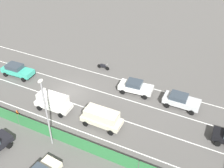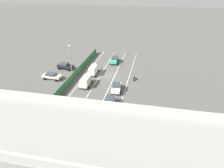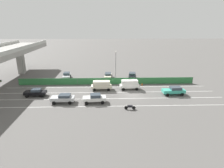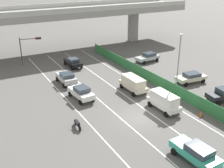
% 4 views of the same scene
% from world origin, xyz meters
% --- Properties ---
extents(ground_plane, '(300.00, 300.00, 0.00)m').
position_xyz_m(ground_plane, '(0.00, 0.00, 0.00)').
color(ground_plane, '#565451').
extents(lane_line_left_edge, '(0.14, 46.59, 0.01)m').
position_xyz_m(lane_line_left_edge, '(-5.38, 5.29, 0.00)').
color(lane_line_left_edge, silver).
rests_on(lane_line_left_edge, ground).
extents(lane_line_mid_left, '(0.14, 46.59, 0.01)m').
position_xyz_m(lane_line_mid_left, '(-1.79, 5.29, 0.00)').
color(lane_line_mid_left, silver).
rests_on(lane_line_mid_left, ground).
extents(lane_line_mid_right, '(0.14, 46.59, 0.01)m').
position_xyz_m(lane_line_mid_right, '(1.79, 5.29, 0.00)').
color(lane_line_mid_right, silver).
rests_on(lane_line_mid_right, ground).
extents(lane_line_right_edge, '(0.14, 46.59, 0.01)m').
position_xyz_m(lane_line_right_edge, '(5.38, 5.29, 0.00)').
color(lane_line_right_edge, silver).
rests_on(lane_line_right_edge, ground).
extents(elevated_overpass, '(59.55, 9.48, 8.92)m').
position_xyz_m(elevated_overpass, '(0.00, 30.59, 7.25)').
color(elevated_overpass, gray).
rests_on(elevated_overpass, ground).
extents(green_fence, '(0.10, 42.69, 1.60)m').
position_xyz_m(green_fence, '(7.50, 5.29, 0.80)').
color(green_fence, '#2D753D').
rests_on(green_fence, ground).
extents(car_van_cream, '(2.08, 4.57, 2.02)m').
position_xyz_m(car_van_cream, '(3.50, 6.48, 1.16)').
color(car_van_cream, beige).
rests_on(car_van_cream, ground).
extents(car_sedan_silver, '(2.07, 4.31, 1.63)m').
position_xyz_m(car_sedan_silver, '(-3.45, 13.51, 0.92)').
color(car_sedan_silver, '#B7BABC').
rests_on(car_sedan_silver, ground).
extents(car_van_white, '(2.06, 4.43, 2.13)m').
position_xyz_m(car_van_white, '(3.66, 0.14, 1.21)').
color(car_van_white, silver).
rests_on(car_van_white, ground).
extents(car_sedan_white, '(2.32, 4.45, 1.68)m').
position_xyz_m(car_sedan_white, '(-3.62, 7.60, 0.92)').
color(car_sedan_white, white).
rests_on(car_sedan_white, ground).
extents(car_taxi_teal, '(2.16, 4.64, 1.71)m').
position_xyz_m(car_taxi_teal, '(0.01, -8.71, 0.94)').
color(car_taxi_teal, teal).
rests_on(car_taxi_teal, ground).
extents(car_sedan_black, '(2.04, 4.35, 1.54)m').
position_xyz_m(car_sedan_black, '(0.10, 19.87, 0.86)').
color(car_sedan_black, black).
rests_on(car_sedan_black, ground).
extents(motorcycle, '(0.60, 1.95, 0.93)m').
position_xyz_m(motorcycle, '(-6.76, 1.33, 0.46)').
color(motorcycle, black).
rests_on(motorcycle, ground).
extents(parked_sedan_dark, '(4.54, 2.59, 1.70)m').
position_xyz_m(parked_sedan_dark, '(11.88, -1.57, 0.94)').
color(parked_sedan_dark, black).
rests_on(parked_sedan_dark, ground).
extents(parked_sedan_cream, '(4.67, 2.35, 1.51)m').
position_xyz_m(parked_sedan_cream, '(12.52, 4.88, 0.87)').
color(parked_sedan_cream, beige).
rests_on(parked_sedan_cream, ground).
extents(parked_wagon_silver, '(4.66, 2.43, 1.59)m').
position_xyz_m(parked_wagon_silver, '(12.89, 16.10, 0.88)').
color(parked_wagon_silver, '#B2B5B7').
rests_on(parked_wagon_silver, ground).
extents(traffic_light, '(3.57, 1.04, 4.82)m').
position_xyz_m(traffic_light, '(-5.96, 24.60, 3.47)').
color(traffic_light, '#47474C').
rests_on(traffic_light, ground).
extents(street_lamp, '(0.60, 0.36, 8.05)m').
position_xyz_m(street_lamp, '(8.09, 3.08, 4.81)').
color(street_lamp, gray).
rests_on(street_lamp, ground).
extents(traffic_cone, '(0.47, 0.47, 0.72)m').
position_xyz_m(traffic_cone, '(6.31, -3.20, 0.34)').
color(traffic_cone, orange).
rests_on(traffic_cone, ground).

